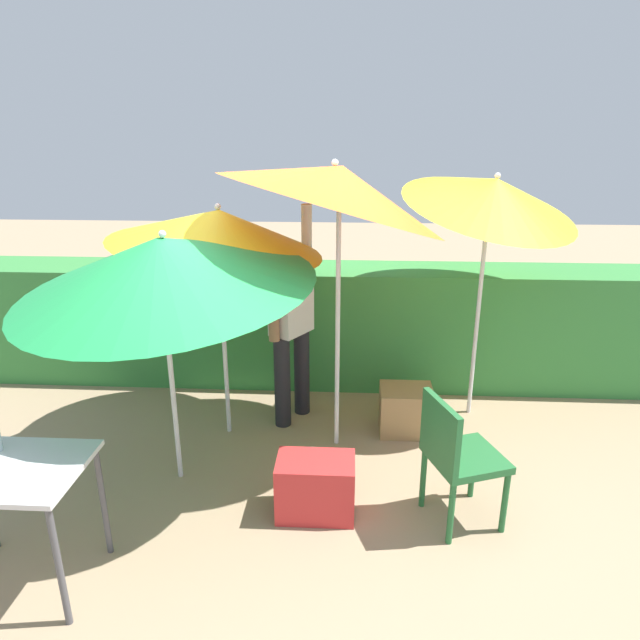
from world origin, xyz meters
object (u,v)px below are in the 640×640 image
(umbrella_orange, at_px, (493,194))
(folding_table, at_px, (9,482))
(umbrella_rainbow, at_px, (218,229))
(umbrella_yellow, at_px, (163,263))
(umbrella_navy, at_px, (337,187))
(chair_plastic, at_px, (456,453))
(cooler_box, at_px, (316,487))
(person_vendor, at_px, (291,320))
(crate_cardboard, at_px, (406,410))

(umbrella_orange, xyz_separation_m, folding_table, (-2.94, -2.21, -1.29))
(umbrella_rainbow, relative_size, umbrella_yellow, 0.99)
(umbrella_yellow, xyz_separation_m, umbrella_navy, (1.12, 0.58, 0.44))
(umbrella_navy, distance_m, chair_plastic, 2.00)
(umbrella_navy, distance_m, folding_table, 2.74)
(umbrella_yellow, bearing_deg, cooler_box, -18.70)
(umbrella_orange, distance_m, folding_table, 3.90)
(umbrella_yellow, bearing_deg, umbrella_rainbow, 73.46)
(umbrella_rainbow, distance_m, person_vendor, 0.99)
(umbrella_orange, relative_size, cooler_box, 4.59)
(umbrella_rainbow, relative_size, person_vendor, 1.06)
(chair_plastic, xyz_separation_m, folding_table, (-2.50, -0.67, 0.16))
(umbrella_yellow, distance_m, umbrella_navy, 1.34)
(cooler_box, bearing_deg, crate_cardboard, 58.08)
(umbrella_orange, xyz_separation_m, chair_plastic, (-0.44, -1.54, -1.45))
(umbrella_orange, bearing_deg, crate_cardboard, -149.16)
(umbrella_rainbow, height_order, crate_cardboard, umbrella_rainbow)
(umbrella_yellow, height_order, person_vendor, umbrella_yellow)
(chair_plastic, bearing_deg, cooler_box, 178.20)
(cooler_box, relative_size, folding_table, 0.65)
(umbrella_rainbow, relative_size, chair_plastic, 2.25)
(folding_table, bearing_deg, person_vendor, 56.68)
(umbrella_navy, bearing_deg, umbrella_yellow, -152.41)
(cooler_box, height_order, crate_cardboard, cooler_box)
(umbrella_rainbow, height_order, folding_table, umbrella_rainbow)
(chair_plastic, bearing_deg, umbrella_orange, 73.84)
(person_vendor, distance_m, chair_plastic, 1.82)
(umbrella_rainbow, bearing_deg, umbrella_orange, 12.10)
(cooler_box, bearing_deg, umbrella_rainbow, 127.79)
(chair_plastic, distance_m, folding_table, 2.59)
(chair_plastic, height_order, folding_table, chair_plastic)
(person_vendor, bearing_deg, umbrella_orange, 7.61)
(umbrella_rainbow, xyz_separation_m, umbrella_orange, (2.16, 0.46, 0.22))
(umbrella_yellow, xyz_separation_m, cooler_box, (1.02, -0.34, -1.43))
(cooler_box, bearing_deg, chair_plastic, -1.80)
(person_vendor, bearing_deg, umbrella_navy, -43.05)
(umbrella_yellow, xyz_separation_m, folding_table, (-0.58, -1.05, -0.96))
(umbrella_rainbow, height_order, cooler_box, umbrella_rainbow)
(umbrella_orange, height_order, person_vendor, umbrella_orange)
(umbrella_navy, relative_size, chair_plastic, 2.86)
(umbrella_orange, bearing_deg, umbrella_navy, -155.09)
(chair_plastic, distance_m, crate_cardboard, 1.21)
(person_vendor, bearing_deg, crate_cardboard, -9.64)
(crate_cardboard, distance_m, folding_table, 2.97)
(umbrella_yellow, bearing_deg, crate_cardboard, 24.34)
(umbrella_rainbow, xyz_separation_m, umbrella_navy, (0.91, -0.12, 0.33))
(umbrella_yellow, height_order, folding_table, umbrella_yellow)
(crate_cardboard, xyz_separation_m, folding_table, (-2.30, -1.82, 0.47))
(umbrella_rainbow, distance_m, folding_table, 2.20)
(umbrella_yellow, distance_m, person_vendor, 1.38)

